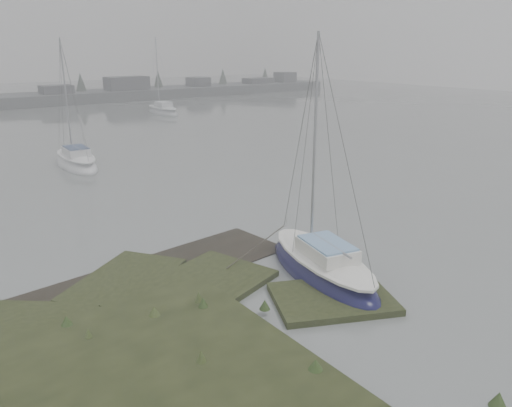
% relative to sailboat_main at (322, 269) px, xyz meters
% --- Properties ---
extents(ground, '(160.00, 160.00, 0.00)m').
position_rel_sailboat_main_xyz_m(ground, '(-1.50, 29.01, -0.26)').
color(ground, slate).
rests_on(ground, ground).
extents(far_shoreline, '(60.00, 8.00, 4.15)m').
position_rel_sailboat_main_xyz_m(far_shoreline, '(25.35, 60.91, 0.59)').
color(far_shoreline, '#4C4F51').
rests_on(far_shoreline, ground).
extents(sailboat_main, '(3.23, 6.25, 8.42)m').
position_rel_sailboat_main_xyz_m(sailboat_main, '(0.00, 0.00, 0.00)').
color(sailboat_main, '#0B0B35').
rests_on(sailboat_main, ground).
extents(sailboat_white, '(2.25, 6.13, 8.54)m').
position_rel_sailboat_main_xyz_m(sailboat_white, '(-1.40, 21.14, 0.00)').
color(sailboat_white, silver).
rests_on(sailboat_white, ground).
extents(sailboat_far_b, '(2.27, 6.50, 9.10)m').
position_rel_sailboat_main_xyz_m(sailboat_far_b, '(15.09, 41.91, 0.02)').
color(sailboat_far_b, '#B0B6BA').
rests_on(sailboat_far_b, ground).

